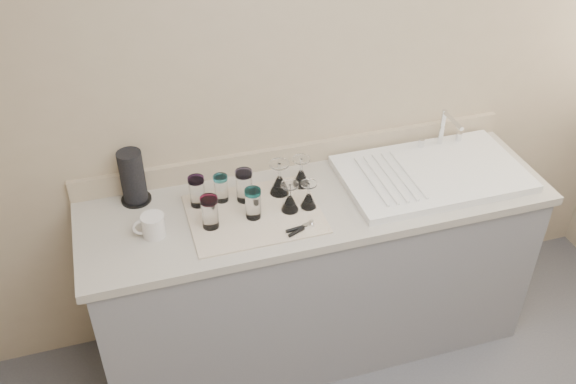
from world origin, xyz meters
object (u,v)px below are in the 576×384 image
object	(u,v)px
tumbler_purple	(244,185)
paper_towel_roll	(133,178)
tumbler_cyan	(221,188)
tumbler_magenta	(210,212)
goblet_front_right	(309,199)
can_opener	(300,229)
tumbler_teal	(197,191)
goblet_back_right	(301,176)
white_mug	(153,226)
tumbler_lavender	(253,203)
goblet_front_left	(290,201)
goblet_back_left	(279,183)
sink_unit	(432,173)

from	to	relation	value
tumbler_purple	paper_towel_roll	distance (m)	0.47
tumbler_cyan	tumbler_purple	bearing A→B (deg)	-15.02
tumbler_magenta	goblet_front_right	xyz separation A→B (m)	(0.42, 0.01, -0.03)
can_opener	paper_towel_roll	bearing A→B (deg)	146.44
tumbler_teal	tumbler_cyan	distance (m)	0.10
paper_towel_roll	tumbler_purple	bearing A→B (deg)	-17.49
can_opener	paper_towel_roll	xyz separation A→B (m)	(-0.62, 0.41, 0.10)
tumbler_cyan	goblet_back_right	world-z (taller)	goblet_back_right
tumbler_magenta	white_mug	distance (m)	0.23
tumbler_cyan	tumbler_teal	bearing A→B (deg)	-179.08
can_opener	tumbler_cyan	bearing A→B (deg)	131.90
tumbler_lavender	can_opener	size ratio (longest dim) A/B	1.10
tumbler_purple	tumbler_magenta	size ratio (longest dim) A/B	1.02
tumbler_teal	can_opener	distance (m)	0.47
white_mug	paper_towel_roll	size ratio (longest dim) A/B	0.55
goblet_front_left	can_opener	xyz separation A→B (m)	(0.00, -0.14, -0.04)
goblet_back_left	goblet_front_right	distance (m)	0.16
goblet_front_left	can_opener	world-z (taller)	goblet_front_left
tumbler_teal	can_opener	bearing A→B (deg)	-38.51
goblet_front_right	can_opener	size ratio (longest dim) A/B	0.99
tumbler_cyan	white_mug	size ratio (longest dim) A/B	0.92
white_mug	goblet_front_right	bearing A→B (deg)	-1.00
sink_unit	paper_towel_roll	bearing A→B (deg)	170.84
goblet_front_left	tumbler_cyan	bearing A→B (deg)	149.87
tumbler_cyan	paper_towel_roll	bearing A→B (deg)	161.85
goblet_back_left	white_mug	bearing A→B (deg)	-167.98
tumbler_teal	can_opener	size ratio (longest dim) A/B	1.11
tumbler_purple	can_opener	bearing A→B (deg)	-58.01
can_opener	goblet_back_right	bearing A→B (deg)	71.79
tumbler_purple	tumbler_lavender	world-z (taller)	tumbler_purple
tumbler_teal	white_mug	world-z (taller)	tumbler_teal
goblet_back_right	paper_towel_roll	bearing A→B (deg)	171.39
goblet_back_left	goblet_front_left	size ratio (longest dim) A/B	1.17
tumbler_teal	white_mug	xyz separation A→B (m)	(-0.21, -0.14, -0.03)
sink_unit	goblet_back_right	size ratio (longest dim) A/B	5.88
tumbler_cyan	goblet_front_right	bearing A→B (deg)	-23.99
tumbler_cyan	tumbler_magenta	size ratio (longest dim) A/B	0.86
tumbler_lavender	paper_towel_roll	xyz separation A→B (m)	(-0.46, 0.27, 0.04)
tumbler_lavender	can_opener	world-z (taller)	tumbler_lavender
goblet_back_right	goblet_front_right	xyz separation A→B (m)	(-0.02, -0.16, -0.01)
tumbler_teal	tumbler_purple	bearing A→B (deg)	-6.90
sink_unit	tumbler_purple	bearing A→B (deg)	175.38
tumbler_lavender	goblet_back_right	xyz separation A→B (m)	(0.26, 0.16, -0.02)
goblet_front_left	white_mug	size ratio (longest dim) A/B	0.99
tumbler_teal	tumbler_purple	size ratio (longest dim) A/B	0.94
tumbler_purple	tumbler_lavender	size ratio (longest dim) A/B	1.08
goblet_back_left	paper_towel_roll	distance (m)	0.62
sink_unit	tumbler_teal	world-z (taller)	sink_unit
sink_unit	tumbler_cyan	size ratio (longest dim) A/B	6.63
tumbler_teal	tumbler_purple	xyz separation A→B (m)	(0.20, -0.02, 0.00)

